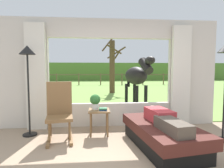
{
  "coord_description": "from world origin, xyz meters",
  "views": [
    {
      "loc": [
        -0.32,
        -2.08,
        1.34
      ],
      "look_at": [
        0.0,
        1.8,
        1.05
      ],
      "focal_mm": 28.99,
      "sensor_mm": 36.0,
      "label": 1
    }
  ],
  "objects_px": {
    "recliner_sofa": "(162,135)",
    "reclining_person": "(163,118)",
    "potted_plant": "(95,101)",
    "pasture_tree": "(112,65)",
    "book_stack": "(103,109)",
    "floor_lamp_left": "(28,63)",
    "horse": "(137,76)",
    "rocking_chair": "(60,111)",
    "side_table": "(99,114)"
  },
  "relations": [
    {
      "from": "recliner_sofa",
      "to": "side_table",
      "type": "distance_m",
      "value": 1.32
    },
    {
      "from": "potted_plant",
      "to": "book_stack",
      "type": "xyz_separation_m",
      "value": [
        0.16,
        -0.12,
        -0.16
      ]
    },
    {
      "from": "potted_plant",
      "to": "pasture_tree",
      "type": "distance_m",
      "value": 7.06
    },
    {
      "from": "recliner_sofa",
      "to": "book_stack",
      "type": "bearing_deg",
      "value": 137.12
    },
    {
      "from": "horse",
      "to": "pasture_tree",
      "type": "height_order",
      "value": "pasture_tree"
    },
    {
      "from": "floor_lamp_left",
      "to": "recliner_sofa",
      "type": "bearing_deg",
      "value": -17.31
    },
    {
      "from": "rocking_chair",
      "to": "floor_lamp_left",
      "type": "height_order",
      "value": "floor_lamp_left"
    },
    {
      "from": "rocking_chair",
      "to": "pasture_tree",
      "type": "height_order",
      "value": "pasture_tree"
    },
    {
      "from": "potted_plant",
      "to": "recliner_sofa",
      "type": "bearing_deg",
      "value": -34.14
    },
    {
      "from": "rocking_chair",
      "to": "recliner_sofa",
      "type": "bearing_deg",
      "value": -26.12
    },
    {
      "from": "rocking_chair",
      "to": "side_table",
      "type": "bearing_deg",
      "value": 4.17
    },
    {
      "from": "potted_plant",
      "to": "floor_lamp_left",
      "type": "xyz_separation_m",
      "value": [
        -1.35,
        -0.0,
        0.79
      ]
    },
    {
      "from": "recliner_sofa",
      "to": "reclining_person",
      "type": "relative_size",
      "value": 1.27
    },
    {
      "from": "potted_plant",
      "to": "rocking_chair",
      "type": "bearing_deg",
      "value": -159.75
    },
    {
      "from": "horse",
      "to": "reclining_person",
      "type": "bearing_deg",
      "value": 72.7
    },
    {
      "from": "book_stack",
      "to": "reclining_person",
      "type": "bearing_deg",
      "value": -35.76
    },
    {
      "from": "side_table",
      "to": "horse",
      "type": "distance_m",
      "value": 2.64
    },
    {
      "from": "rocking_chair",
      "to": "potted_plant",
      "type": "height_order",
      "value": "rocking_chair"
    },
    {
      "from": "rocking_chair",
      "to": "pasture_tree",
      "type": "bearing_deg",
      "value": 67.18
    },
    {
      "from": "potted_plant",
      "to": "floor_lamp_left",
      "type": "distance_m",
      "value": 1.57
    },
    {
      "from": "recliner_sofa",
      "to": "floor_lamp_left",
      "type": "relative_size",
      "value": 0.99
    },
    {
      "from": "reclining_person",
      "to": "floor_lamp_left",
      "type": "bearing_deg",
      "value": 152.65
    },
    {
      "from": "rocking_chair",
      "to": "potted_plant",
      "type": "bearing_deg",
      "value": 10.25
    },
    {
      "from": "potted_plant",
      "to": "book_stack",
      "type": "relative_size",
      "value": 1.82
    },
    {
      "from": "side_table",
      "to": "floor_lamp_left",
      "type": "xyz_separation_m",
      "value": [
        -1.43,
        0.06,
        1.06
      ]
    },
    {
      "from": "book_stack",
      "to": "horse",
      "type": "xyz_separation_m",
      "value": [
        1.2,
        2.24,
        0.61
      ]
    },
    {
      "from": "reclining_person",
      "to": "book_stack",
      "type": "bearing_deg",
      "value": 135.21
    },
    {
      "from": "side_table",
      "to": "reclining_person",
      "type": "bearing_deg",
      "value": -35.7
    },
    {
      "from": "potted_plant",
      "to": "pasture_tree",
      "type": "relative_size",
      "value": 0.09
    },
    {
      "from": "reclining_person",
      "to": "pasture_tree",
      "type": "relative_size",
      "value": 0.41
    },
    {
      "from": "horse",
      "to": "pasture_tree",
      "type": "distance_m",
      "value": 4.85
    },
    {
      "from": "recliner_sofa",
      "to": "rocking_chair",
      "type": "bearing_deg",
      "value": 154.87
    },
    {
      "from": "book_stack",
      "to": "floor_lamp_left",
      "type": "height_order",
      "value": "floor_lamp_left"
    },
    {
      "from": "recliner_sofa",
      "to": "side_table",
      "type": "bearing_deg",
      "value": 137.04
    },
    {
      "from": "recliner_sofa",
      "to": "horse",
      "type": "bearing_deg",
      "value": 77.13
    },
    {
      "from": "potted_plant",
      "to": "reclining_person",
      "type": "bearing_deg",
      "value": -35.78
    },
    {
      "from": "floor_lamp_left",
      "to": "horse",
      "type": "height_order",
      "value": "floor_lamp_left"
    },
    {
      "from": "reclining_person",
      "to": "potted_plant",
      "type": "relative_size",
      "value": 4.49
    },
    {
      "from": "potted_plant",
      "to": "pasture_tree",
      "type": "height_order",
      "value": "pasture_tree"
    },
    {
      "from": "reclining_person",
      "to": "horse",
      "type": "bearing_deg",
      "value": 77.19
    },
    {
      "from": "floor_lamp_left",
      "to": "side_table",
      "type": "bearing_deg",
      "value": -2.2
    },
    {
      "from": "pasture_tree",
      "to": "floor_lamp_left",
      "type": "bearing_deg",
      "value": -108.34
    },
    {
      "from": "rocking_chair",
      "to": "side_table",
      "type": "height_order",
      "value": "rocking_chair"
    },
    {
      "from": "rocking_chair",
      "to": "side_table",
      "type": "xyz_separation_m",
      "value": [
        0.77,
        0.19,
        -0.12
      ]
    },
    {
      "from": "reclining_person",
      "to": "side_table",
      "type": "relative_size",
      "value": 2.76
    },
    {
      "from": "rocking_chair",
      "to": "potted_plant",
      "type": "distance_m",
      "value": 0.75
    },
    {
      "from": "floor_lamp_left",
      "to": "pasture_tree",
      "type": "bearing_deg",
      "value": 71.66
    },
    {
      "from": "recliner_sofa",
      "to": "reclining_person",
      "type": "distance_m",
      "value": 0.31
    },
    {
      "from": "reclining_person",
      "to": "floor_lamp_left",
      "type": "relative_size",
      "value": 0.78
    },
    {
      "from": "reclining_person",
      "to": "horse",
      "type": "distance_m",
      "value": 3.04
    }
  ]
}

